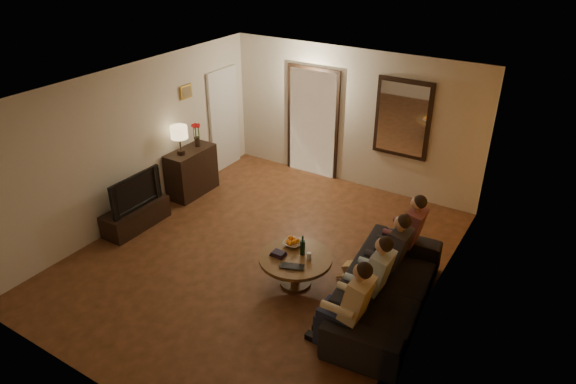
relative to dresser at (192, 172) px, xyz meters
The scene contains 33 objects.
floor 2.51m from the dresser, 24.32° to the right, with size 5.00×6.00×0.01m, color #492C13.
ceiling 3.28m from the dresser, 24.32° to the right, with size 5.00×6.00×0.01m, color white.
back_wall 3.12m from the dresser, 41.39° to the left, with size 5.00×0.02×2.60m, color beige.
front_wall 4.68m from the dresser, 60.75° to the right, with size 5.00×0.02×2.60m, color beige.
left_wall 1.36m from the dresser, 103.81° to the right, with size 0.02×6.00×2.60m, color beige.
right_wall 4.93m from the dresser, 12.09° to the right, with size 0.02×6.00×2.60m, color beige.
orange_accent 4.92m from the dresser, 12.11° to the right, with size 0.01×6.00×2.60m, color orange.
kitchen_doorway 2.52m from the dresser, 53.55° to the left, with size 1.00×0.06×2.10m, color #FFE0A5.
door_trim 2.51m from the dresser, 53.41° to the left, with size 1.12×0.04×2.22m, color black.
fridge_glimpse 2.64m from the dresser, 49.18° to the left, with size 0.45×0.03×1.70m, color silver.
mirror_frame 3.93m from the dresser, 30.87° to the left, with size 1.00×0.05×1.40m, color black.
mirror_glass 3.92m from the dresser, 30.48° to the left, with size 0.86×0.02×1.26m, color white.
white_door 1.43m from the dresser, 99.30° to the left, with size 0.06×0.85×2.04m, color white.
framed_art 1.46m from the dresser, 127.86° to the left, with size 0.03×0.28×0.24m, color #B28C33.
art_canvas 1.46m from the dresser, 125.92° to the left, with size 0.01×0.22×0.18m, color brown.
dresser is the anchor object (origin of this frame).
table_lamp 0.74m from the dresser, 90.00° to the right, with size 0.30×0.30×0.54m, color beige, non-canonical shape.
flower_vase 0.69m from the dresser, 90.00° to the left, with size 0.14×0.14×0.44m, color red, non-canonical shape.
tv_stand 1.44m from the dresser, 90.00° to the right, with size 0.45×1.16×0.39m, color black.
tv 1.44m from the dresser, 90.00° to the right, with size 0.13×1.03×0.59m, color black.
sofa 4.50m from the dresser, 15.10° to the right, with size 0.95×2.42×0.71m, color black.
person_a 4.73m from the dresser, 26.02° to the right, with size 0.60×0.40×1.20m, color tan, non-canonical shape.
person_b 4.50m from the dresser, 19.13° to the right, with size 0.60×0.40×1.20m, color tan, non-canonical shape.
person_c 4.34m from the dresser, 11.62° to the right, with size 0.60×0.40×1.20m, color tan, non-canonical shape.
person_d 4.26m from the dresser, ahead, with size 0.60×0.40×1.20m, color tan, non-canonical shape.
dog 3.96m from the dresser, 13.36° to the right, with size 0.56×0.24×0.56m, color tan, non-canonical shape.
coffee_table 3.33m from the dresser, 23.41° to the right, with size 1.02×1.02×0.45m, color brown.
bowl 3.07m from the dresser, 20.98° to the right, with size 0.26×0.26×0.06m, color white.
oranges 3.08m from the dresser, 20.98° to the right, with size 0.20×0.20×0.08m, color orange, non-canonical shape.
wine_bottle 3.34m from the dresser, 21.49° to the right, with size 0.07×0.07×0.31m, color black, non-canonical shape.
wine_glass 3.47m from the dresser, 21.47° to the right, with size 0.06×0.06×0.10m, color silver.
book_stack 3.17m from the dresser, 26.65° to the right, with size 0.20×0.15×0.07m, color black, non-canonical shape.
laptop 3.53m from the dresser, 26.94° to the right, with size 0.33×0.21×0.03m, color black.
Camera 1 is at (3.79, -5.31, 4.56)m, focal length 32.00 mm.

